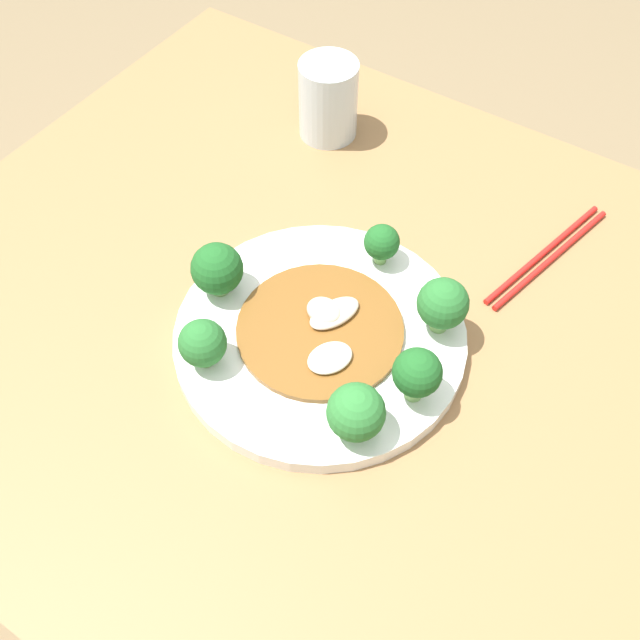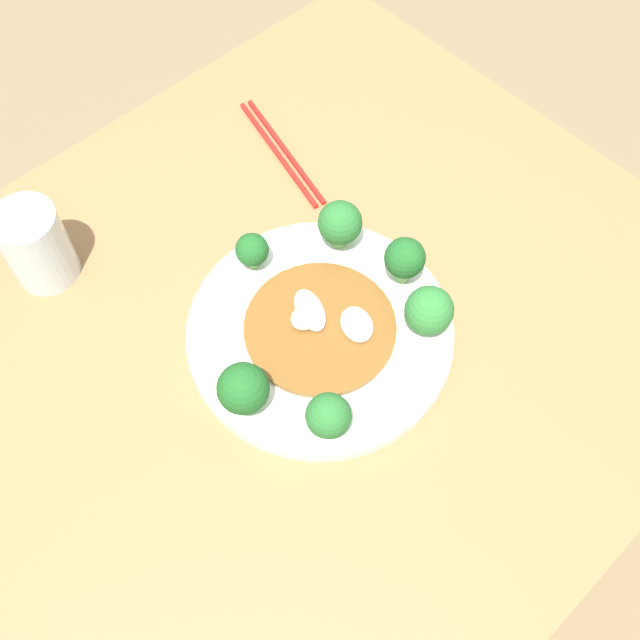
# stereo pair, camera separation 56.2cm
# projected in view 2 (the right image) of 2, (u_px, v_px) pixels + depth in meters

# --- Properties ---
(ground_plane) EXTENTS (8.00, 8.00, 0.00)m
(ground_plane) POSITION_uv_depth(u_px,v_px,m) (304.00, 506.00, 1.52)
(ground_plane) COLOR #7F6B4C
(table) EXTENTS (0.98, 0.84, 0.73)m
(table) POSITION_uv_depth(u_px,v_px,m) (300.00, 440.00, 1.20)
(table) COLOR olive
(table) RESTS_ON ground_plane
(plate) EXTENTS (0.31, 0.31, 0.02)m
(plate) POSITION_uv_depth(u_px,v_px,m) (320.00, 333.00, 0.87)
(plate) COLOR white
(plate) RESTS_ON table
(broccoli_east) EXTENTS (0.05, 0.05, 0.07)m
(broccoli_east) POSITION_uv_depth(u_px,v_px,m) (405.00, 259.00, 0.86)
(broccoli_east) COLOR #7AAD5B
(broccoli_east) RESTS_ON plate
(broccoli_north) EXTENTS (0.04, 0.04, 0.05)m
(broccoli_north) POSITION_uv_depth(u_px,v_px,m) (252.00, 250.00, 0.88)
(broccoli_north) COLOR #7AAD5B
(broccoli_north) RESTS_ON plate
(broccoli_southeast) EXTENTS (0.06, 0.06, 0.06)m
(broccoli_southeast) POSITION_uv_depth(u_px,v_px,m) (429.00, 311.00, 0.84)
(broccoli_southeast) COLOR #89B76B
(broccoli_southeast) RESTS_ON plate
(broccoli_northeast) EXTENTS (0.05, 0.05, 0.07)m
(broccoli_northeast) POSITION_uv_depth(u_px,v_px,m) (340.00, 223.00, 0.89)
(broccoli_northeast) COLOR #7AAD5B
(broccoli_northeast) RESTS_ON plate
(broccoli_southwest) EXTENTS (0.05, 0.05, 0.06)m
(broccoli_southwest) POSITION_uv_depth(u_px,v_px,m) (328.00, 416.00, 0.77)
(broccoli_southwest) COLOR #7AAD5B
(broccoli_southwest) RESTS_ON plate
(broccoli_west) EXTENTS (0.06, 0.06, 0.06)m
(broccoli_west) POSITION_uv_depth(u_px,v_px,m) (243.00, 389.00, 0.79)
(broccoli_west) COLOR #89B76B
(broccoli_west) RESTS_ON plate
(stirfry_center) EXTENTS (0.18, 0.18, 0.02)m
(stirfry_center) POSITION_uv_depth(u_px,v_px,m) (321.00, 325.00, 0.86)
(stirfry_center) COLOR brown
(stirfry_center) RESTS_ON plate
(drinking_glass) EXTENTS (0.08, 0.08, 0.10)m
(drinking_glass) POSITION_uv_depth(u_px,v_px,m) (36.00, 245.00, 0.88)
(drinking_glass) COLOR silver
(drinking_glass) RESTS_ON table
(chopsticks) EXTENTS (0.07, 0.21, 0.01)m
(chopsticks) POSITION_uv_depth(u_px,v_px,m) (281.00, 152.00, 1.02)
(chopsticks) COLOR red
(chopsticks) RESTS_ON table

